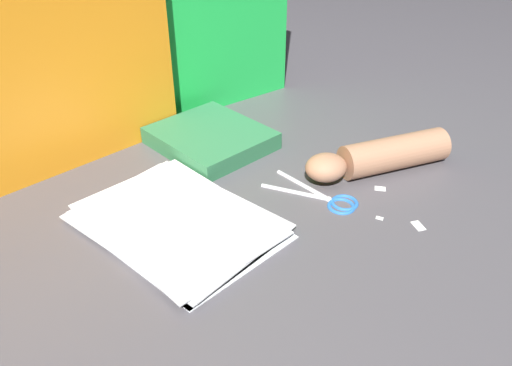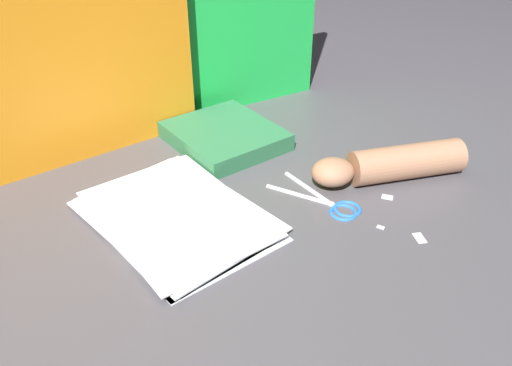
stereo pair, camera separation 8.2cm
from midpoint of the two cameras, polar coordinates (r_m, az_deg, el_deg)
ground_plane at (r=0.83m, az=0.66°, el=-4.55°), size 6.00×6.00×0.00m
backdrop_panel_left at (r=0.93m, az=-23.47°, el=17.57°), size 0.63×0.07×0.60m
paper_stack at (r=0.84m, az=-6.29°, el=-3.86°), size 0.25×0.34×0.02m
book_closed at (r=1.05m, az=-1.37°, el=5.35°), size 0.22×0.24×0.04m
scissors at (r=0.89m, az=11.01°, el=-2.18°), size 0.09×0.19×0.01m
hand_forearm at (r=0.97m, az=17.49°, el=2.02°), size 0.29×0.20×0.07m
paper_scrap_near at (r=0.85m, az=20.87°, el=-5.98°), size 0.03×0.03×0.00m
paper_scrap_mid at (r=0.86m, az=16.75°, el=-4.94°), size 0.01×0.01×0.00m
paper_scrap_far at (r=0.93m, az=17.24°, el=-1.62°), size 0.02×0.02×0.00m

